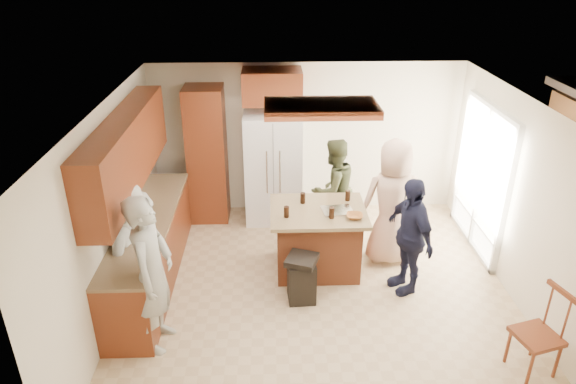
{
  "coord_description": "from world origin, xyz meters",
  "views": [
    {
      "loc": [
        -0.57,
        -5.47,
        4.09
      ],
      "look_at": [
        -0.36,
        0.69,
        1.15
      ],
      "focal_mm": 32.0,
      "sensor_mm": 36.0,
      "label": 1
    }
  ],
  "objects_px": {
    "person_behind_left": "(333,189)",
    "kitchen_island": "(317,239)",
    "person_front_left": "(152,274)",
    "spindle_chair": "(538,336)",
    "person_counter": "(131,247)",
    "trash_bin": "(302,278)",
    "person_behind_right": "(392,202)",
    "refrigerator": "(273,168)",
    "person_side_right": "(409,236)"
  },
  "relations": [
    {
      "from": "person_side_right",
      "to": "trash_bin",
      "type": "distance_m",
      "value": 1.47
    },
    {
      "from": "person_behind_left",
      "to": "kitchen_island",
      "type": "relative_size",
      "value": 1.24
    },
    {
      "from": "person_side_right",
      "to": "trash_bin",
      "type": "bearing_deg",
      "value": -99.49
    },
    {
      "from": "refrigerator",
      "to": "kitchen_island",
      "type": "relative_size",
      "value": 1.41
    },
    {
      "from": "person_counter",
      "to": "kitchen_island",
      "type": "height_order",
      "value": "person_counter"
    },
    {
      "from": "person_front_left",
      "to": "refrigerator",
      "type": "bearing_deg",
      "value": -17.75
    },
    {
      "from": "person_side_right",
      "to": "kitchen_island",
      "type": "distance_m",
      "value": 1.26
    },
    {
      "from": "trash_bin",
      "to": "spindle_chair",
      "type": "height_order",
      "value": "spindle_chair"
    },
    {
      "from": "person_counter",
      "to": "person_behind_left",
      "type": "bearing_deg",
      "value": -62.67
    },
    {
      "from": "person_behind_right",
      "to": "spindle_chair",
      "type": "height_order",
      "value": "person_behind_right"
    },
    {
      "from": "person_behind_left",
      "to": "person_side_right",
      "type": "relative_size",
      "value": 1.0
    },
    {
      "from": "person_counter",
      "to": "spindle_chair",
      "type": "relative_size",
      "value": 1.66
    },
    {
      "from": "person_behind_left",
      "to": "refrigerator",
      "type": "xyz_separation_m",
      "value": [
        -0.9,
        0.61,
        0.11
      ]
    },
    {
      "from": "person_front_left",
      "to": "person_side_right",
      "type": "distance_m",
      "value": 3.18
    },
    {
      "from": "person_behind_left",
      "to": "person_side_right",
      "type": "height_order",
      "value": "person_behind_left"
    },
    {
      "from": "refrigerator",
      "to": "trash_bin",
      "type": "xyz_separation_m",
      "value": [
        0.33,
        -2.22,
        -0.58
      ]
    },
    {
      "from": "person_front_left",
      "to": "spindle_chair",
      "type": "relative_size",
      "value": 1.87
    },
    {
      "from": "person_front_left",
      "to": "trash_bin",
      "type": "height_order",
      "value": "person_front_left"
    },
    {
      "from": "person_side_right",
      "to": "spindle_chair",
      "type": "relative_size",
      "value": 1.59
    },
    {
      "from": "person_counter",
      "to": "trash_bin",
      "type": "distance_m",
      "value": 2.13
    },
    {
      "from": "person_front_left",
      "to": "spindle_chair",
      "type": "height_order",
      "value": "person_front_left"
    },
    {
      "from": "person_behind_right",
      "to": "person_side_right",
      "type": "bearing_deg",
      "value": 94.78
    },
    {
      "from": "person_behind_left",
      "to": "spindle_chair",
      "type": "distance_m",
      "value": 3.45
    },
    {
      "from": "person_front_left",
      "to": "kitchen_island",
      "type": "relative_size",
      "value": 1.45
    },
    {
      "from": "kitchen_island",
      "to": "spindle_chair",
      "type": "bearing_deg",
      "value": -43.05
    },
    {
      "from": "person_side_right",
      "to": "person_front_left",
      "type": "bearing_deg",
      "value": -90.71
    },
    {
      "from": "person_behind_right",
      "to": "spindle_chair",
      "type": "xyz_separation_m",
      "value": [
        1.08,
        -2.21,
        -0.45
      ]
    },
    {
      "from": "person_counter",
      "to": "refrigerator",
      "type": "xyz_separation_m",
      "value": [
        1.73,
        2.24,
        0.07
      ]
    },
    {
      "from": "person_front_left",
      "to": "person_behind_right",
      "type": "height_order",
      "value": "person_front_left"
    },
    {
      "from": "person_behind_left",
      "to": "spindle_chair",
      "type": "height_order",
      "value": "person_behind_left"
    },
    {
      "from": "person_counter",
      "to": "refrigerator",
      "type": "relative_size",
      "value": 0.92
    },
    {
      "from": "person_behind_left",
      "to": "spindle_chair",
      "type": "relative_size",
      "value": 1.6
    },
    {
      "from": "kitchen_island",
      "to": "person_behind_right",
      "type": "bearing_deg",
      "value": 11.86
    },
    {
      "from": "kitchen_island",
      "to": "spindle_chair",
      "type": "height_order",
      "value": "spindle_chair"
    },
    {
      "from": "person_behind_right",
      "to": "person_side_right",
      "type": "height_order",
      "value": "person_behind_right"
    },
    {
      "from": "person_behind_left",
      "to": "person_behind_right",
      "type": "bearing_deg",
      "value": 103.69
    },
    {
      "from": "person_counter",
      "to": "refrigerator",
      "type": "height_order",
      "value": "refrigerator"
    },
    {
      "from": "person_front_left",
      "to": "person_behind_left",
      "type": "relative_size",
      "value": 1.17
    },
    {
      "from": "person_behind_right",
      "to": "trash_bin",
      "type": "height_order",
      "value": "person_behind_right"
    },
    {
      "from": "person_counter",
      "to": "person_side_right",
      "type": "bearing_deg",
      "value": -90.77
    },
    {
      "from": "person_behind_left",
      "to": "refrigerator",
      "type": "distance_m",
      "value": 1.09
    },
    {
      "from": "spindle_chair",
      "to": "person_front_left",
      "type": "bearing_deg",
      "value": 172.02
    },
    {
      "from": "person_counter",
      "to": "trash_bin",
      "type": "xyz_separation_m",
      "value": [
        2.07,
        0.02,
        -0.51
      ]
    },
    {
      "from": "person_front_left",
      "to": "kitchen_island",
      "type": "height_order",
      "value": "person_front_left"
    },
    {
      "from": "person_counter",
      "to": "spindle_chair",
      "type": "bearing_deg",
      "value": -110.48
    },
    {
      "from": "refrigerator",
      "to": "trash_bin",
      "type": "distance_m",
      "value": 2.32
    },
    {
      "from": "person_front_left",
      "to": "spindle_chair",
      "type": "bearing_deg",
      "value": -91.61
    },
    {
      "from": "person_front_left",
      "to": "person_behind_right",
      "type": "distance_m",
      "value": 3.39
    },
    {
      "from": "person_front_left",
      "to": "person_counter",
      "type": "relative_size",
      "value": 1.13
    },
    {
      "from": "person_behind_right",
      "to": "kitchen_island",
      "type": "bearing_deg",
      "value": 11.16
    }
  ]
}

